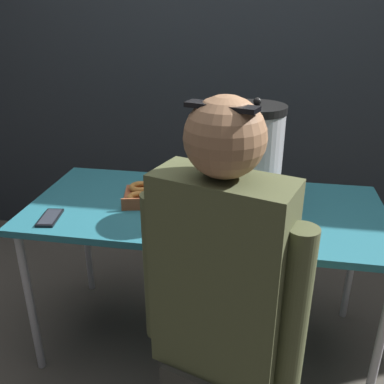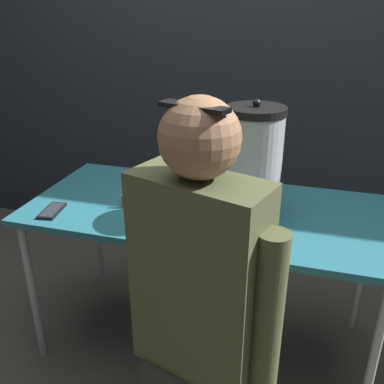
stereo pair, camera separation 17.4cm
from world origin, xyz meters
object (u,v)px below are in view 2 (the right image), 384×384
Objects in this scene: donut_box at (166,193)px; person_seated at (198,315)px; cell_phone at (52,211)px; coffee_urn at (253,162)px.

person_seated is at bearing -75.32° from donut_box.
cell_phone is 0.78m from person_seated.
person_seated is (-0.06, -0.55, -0.30)m from coffee_urn.
cell_phone is at bearing -164.02° from coffee_urn.
person_seated is at bearing -96.38° from coffee_urn.
person_seated is (0.31, -0.60, -0.11)m from donut_box.
donut_box is 0.30× the size of person_seated.
donut_box is at bearing 25.74° from cell_phone.
donut_box is 0.68m from person_seated.
cell_phone is 0.12× the size of person_seated.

